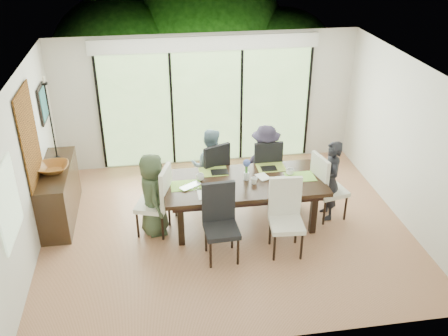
{
  "coord_description": "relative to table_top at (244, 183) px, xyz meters",
  "views": [
    {
      "loc": [
        -1.11,
        -6.88,
        4.81
      ],
      "look_at": [
        0.0,
        0.25,
        1.0
      ],
      "focal_mm": 40.0,
      "sensor_mm": 36.0,
      "label": 1
    }
  ],
  "objects": [
    {
      "name": "person_right_end",
      "position": [
        1.48,
        0.0,
        -0.08
      ],
      "size": [
        0.45,
        0.68,
        1.41
      ],
      "primitive_type": "imported",
      "rotation": [
        0.0,
        0.0,
        -1.63
      ],
      "color": "black",
      "rests_on": "floor"
    },
    {
      "name": "cup_c",
      "position": [
        0.8,
        0.1,
        0.09
      ],
      "size": [
        0.16,
        0.16,
        0.1
      ],
      "primitive_type": "imported",
      "rotation": [
        0.0,
        0.0,
        3.39
      ],
      "color": "white",
      "rests_on": "table_top"
    },
    {
      "name": "person_left_end",
      "position": [
        -1.48,
        0.0,
        -0.08
      ],
      "size": [
        0.46,
        0.69,
        1.41
      ],
      "primitive_type": "imported",
      "rotation": [
        0.0,
        0.0,
        1.65
      ],
      "color": "#3B4B32",
      "rests_on": "floor"
    },
    {
      "name": "platter_snacks",
      "position": [
        -0.55,
        -0.3,
        0.07
      ],
      "size": [
        0.22,
        0.22,
        0.02
      ],
      "primitive_type": "cube",
      "color": "orange",
      "rests_on": "table_top"
    },
    {
      "name": "placemat_right",
      "position": [
        0.95,
        0.0,
        0.04
      ],
      "size": [
        0.48,
        0.35,
        0.01
      ],
      "primitive_type": "cube",
      "color": "#83C245",
      "rests_on": "table_top"
    },
    {
      "name": "papers",
      "position": [
        0.7,
        -0.05,
        0.03
      ],
      "size": [
        0.33,
        0.24,
        0.0
      ],
      "primitive_type": "cube",
      "color": "white",
      "rests_on": "table_top"
    },
    {
      "name": "placemat_far_r",
      "position": [
        0.55,
        0.4,
        0.04
      ],
      "size": [
        0.48,
        0.35,
        0.01
      ],
      "primitive_type": "cube",
      "color": "#90AA3C",
      "rests_on": "table_top"
    },
    {
      "name": "art_canvas",
      "position": [
        -3.25,
        1.62,
        0.96
      ],
      "size": [
        0.01,
        0.45,
        0.55
      ],
      "primitive_type": "cube",
      "color": "#1A5155",
      "rests_on": "wall_left"
    },
    {
      "name": "wall_right",
      "position": [
        2.71,
        -0.08,
        0.56
      ],
      "size": [
        0.02,
        5.0,
        2.7
      ],
      "primitive_type": "cube",
      "color": "silver",
      "rests_on": "floor"
    },
    {
      "name": "chair_left_end",
      "position": [
        -1.5,
        0.0,
        -0.19
      ],
      "size": [
        0.64,
        0.64,
        1.2
      ],
      "primitive_type": null,
      "rotation": [
        0.0,
        0.0,
        -1.89
      ],
      "color": "white",
      "rests_on": "floor"
    },
    {
      "name": "table_apron",
      "position": [
        0.0,
        0.0,
        -0.1
      ],
      "size": [
        2.41,
        0.98,
        0.11
      ],
      "primitive_type": "cube",
      "color": "black",
      "rests_on": "floor"
    },
    {
      "name": "deck",
      "position": [
        -0.3,
        3.32,
        -0.84
      ],
      "size": [
        6.0,
        1.8,
        0.1
      ],
      "primitive_type": "cube",
      "color": "#512F22",
      "rests_on": "ground"
    },
    {
      "name": "sideboard",
      "position": [
        -3.06,
        0.67,
        -0.31
      ],
      "size": [
        0.48,
        1.7,
        0.95
      ],
      "primitive_type": "cube",
      "color": "black",
      "rests_on": "floor"
    },
    {
      "name": "placemat_paper",
      "position": [
        -0.55,
        -0.3,
        0.04
      ],
      "size": [
        0.48,
        0.35,
        0.01
      ],
      "primitive_type": "cube",
      "color": "white",
      "rests_on": "table_top"
    },
    {
      "name": "bowl",
      "position": [
        -3.06,
        0.57,
        0.23
      ],
      "size": [
        0.5,
        0.5,
        0.12
      ],
      "primitive_type": "imported",
      "color": "brown",
      "rests_on": "sideboard"
    },
    {
      "name": "tablet_far_r",
      "position": [
        0.5,
        0.35,
        0.04
      ],
      "size": [
        0.26,
        0.19,
        0.01
      ],
      "primitive_type": "cube",
      "color": "black",
      "rests_on": "table_top"
    },
    {
      "name": "person_far_left",
      "position": [
        -0.45,
        0.83,
        -0.08
      ],
      "size": [
        0.74,
        0.56,
        1.41
      ],
      "primitive_type": "imported",
      "rotation": [
        0.0,
        0.0,
        2.9
      ],
      "color": "#7597AA",
      "rests_on": "floor"
    },
    {
      "name": "foliage_far",
      "position": [
        -0.9,
        6.42,
        0.83
      ],
      "size": [
        3.6,
        3.6,
        3.6
      ],
      "primitive_type": "sphere",
      "color": "#14380F",
      "rests_on": "ground"
    },
    {
      "name": "candlestick_base",
      "position": [
        -3.06,
        1.02,
        0.19
      ],
      "size": [
        0.11,
        0.11,
        0.04
      ],
      "primitive_type": "cylinder",
      "color": "black",
      "rests_on": "sideboard"
    },
    {
      "name": "candlestick_shaft",
      "position": [
        -3.06,
        1.02,
        0.85
      ],
      "size": [
        0.03,
        0.03,
        1.32
      ],
      "primitive_type": "cylinder",
      "color": "black",
      "rests_on": "sideboard"
    },
    {
      "name": "mullion_a",
      "position": [
        -2.4,
        2.38,
        0.41
      ],
      "size": [
        0.05,
        0.04,
        2.3
      ],
      "primitive_type": "cube",
      "color": "black",
      "rests_on": "wall_back"
    },
    {
      "name": "cup_a",
      "position": [
        -0.7,
        0.15,
        0.09
      ],
      "size": [
        0.18,
        0.18,
        0.1
      ],
      "primitive_type": "imported",
      "rotation": [
        0.0,
        0.0,
        0.48
      ],
      "color": "white",
      "rests_on": "table_top"
    },
    {
      "name": "hyacinth_blooms",
      "position": [
        0.05,
        0.05,
        0.34
      ],
      "size": [
        0.12,
        0.12,
        0.12
      ],
      "primitive_type": "sphere",
      "color": "#495CB6",
      "rests_on": "table_top"
    },
    {
      "name": "chair_near_right",
      "position": [
        0.5,
        -0.87,
        -0.19
      ],
      "size": [
        0.54,
        0.54,
        1.2
      ],
      "primitive_type": null,
      "rotation": [
        0.0,
        0.0,
        -0.08
      ],
      "color": "silver",
      "rests_on": "floor"
    },
    {
      "name": "cup_b",
      "position": [
        0.15,
        -0.1,
        0.08
      ],
      "size": [
        0.12,
        0.12,
        0.1
      ],
      "primitive_type": "imported",
      "rotation": [
        0.0,
        0.0,
        1.72
      ],
      "color": "white",
      "rests_on": "table_top"
    },
    {
      "name": "art_frame",
      "position": [
        -3.27,
        1.62,
        0.96
      ],
      "size": [
        0.03,
        0.55,
        0.65
      ],
      "primitive_type": "cube",
      "color": "black",
      "rests_on": "wall_left"
    },
    {
      "name": "person_far_right",
      "position": [
        0.55,
        0.83,
        -0.08
      ],
      "size": [
        0.69,
        0.46,
        1.41
      ],
      "primitive_type": "imported",
      "rotation": [
        0.0,
        0.0,
        3.07
      ],
      "color": "#272233",
      "rests_on": "floor"
    },
    {
      "name": "ceiling",
      "position": [
        -0.3,
        -0.08,
        1.92
      ],
      "size": [
        6.0,
        5.0,
        0.01
      ],
      "primitive_type": "cube",
      "color": "white",
      "rests_on": "wall_back"
    },
    {
      "name": "floor",
      "position": [
        -0.3,
        -0.08,
        -0.79
      ],
      "size": [
        6.0,
        5.0,
        0.01
      ],
      "primitive_type": "cube",
      "color": "brown",
      "rests_on": "ground"
    },
    {
      "name": "foliage_left",
      "position": [
        -2.1,
        5.12,
        0.65
      ],
      "size": [
        3.2,
        3.2,
        3.2
      ],
      "primitive_type": "sphere",
      "color": "#14380F",
      "rests_on": "ground"
    },
    {
      "name": "laptop",
      "position": [
        -0.85,
        -0.1,
        0.05
      ],
      "size": [
        0.43,
        0.39,
        0.03
      ],
      "primitive_type": "imported",
      "rotation": [
        0.0,
        0.0,
        0.56
      ],
      "color": "silver",
      "rests_on": "table_top"
    },
    {
      "name": "table_leg_fl",
      "position": [
        -1.08,
        -0.43,
        -0.41
      ],
      "size": [
        0.1,
        0.1,
        0.75
      ],
      "primitive_type": "cube",
      "color": "black",
      "rests_on": "floor"
    },
    {
      "name": "foliage_right",
      "position": [
        1.9,
        4.92,
        0.47
      ],
      "size": [
        2.8,
        2.8,
        2.8
      ],
      "primitive_type": "sphere",
      "color": "#14380F",
      "rests_on": "ground"
    },
    {
      "name": "wall_back",
      "position": [
        -0.3,
        2.43,
        0.56
      ],
      "size": [
        6.0,
        0.02,
        2.7
      ],
      "primitive_type": "cube",
      "color": "silver",
      "rests_on": "floor"
    },
    {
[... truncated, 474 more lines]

